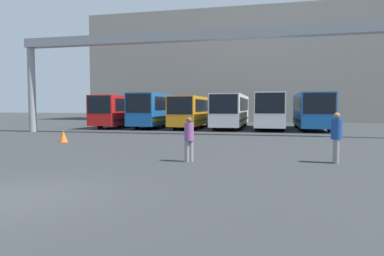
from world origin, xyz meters
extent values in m
plane|color=#2D3033|center=(0.00, 0.00, 0.00)|extent=(200.00, 200.00, 0.00)
cube|color=gray|center=(0.00, 47.99, 8.04)|extent=(43.49, 12.00, 16.09)
cylinder|color=gray|center=(-13.71, 18.28, 3.46)|extent=(0.60, 0.60, 6.92)
cube|color=gray|center=(0.00, 18.28, 7.27)|extent=(28.03, 0.80, 0.70)
cube|color=red|center=(-9.30, 26.42, 1.75)|extent=(2.45, 10.13, 2.79)
cube|color=black|center=(-9.30, 21.38, 2.26)|extent=(2.26, 0.06, 1.57)
cube|color=black|center=(-9.30, 26.42, 2.26)|extent=(2.48, 8.61, 1.17)
cube|color=black|center=(-9.30, 26.42, 0.85)|extent=(2.48, 9.62, 0.24)
cylinder|color=black|center=(-10.36, 23.59, 0.53)|extent=(0.28, 1.05, 1.05)
cylinder|color=black|center=(-8.23, 23.59, 0.53)|extent=(0.28, 1.05, 1.05)
cylinder|color=black|center=(-10.36, 29.26, 0.53)|extent=(0.28, 1.05, 1.05)
cylinder|color=black|center=(-8.23, 29.26, 0.53)|extent=(0.28, 1.05, 1.05)
cube|color=#1959A5|center=(-5.58, 26.85, 1.84)|extent=(2.51, 10.98, 2.97)
cube|color=black|center=(-5.58, 21.38, 2.39)|extent=(2.31, 0.06, 1.67)
cube|color=black|center=(-5.58, 26.85, 2.39)|extent=(2.54, 9.33, 1.25)
cube|color=orange|center=(-5.58, 26.85, 0.89)|extent=(2.54, 10.43, 0.24)
cylinder|color=black|center=(-6.67, 23.77, 0.53)|extent=(0.28, 1.07, 1.07)
cylinder|color=black|center=(-4.48, 23.77, 0.53)|extent=(0.28, 1.07, 1.07)
cylinder|color=black|center=(-6.67, 29.92, 0.53)|extent=(0.28, 1.07, 1.07)
cylinder|color=black|center=(-4.48, 29.92, 0.53)|extent=(0.28, 1.07, 1.07)
cube|color=orange|center=(-1.86, 26.52, 1.69)|extent=(2.42, 10.32, 2.69)
cube|color=black|center=(-1.86, 21.38, 2.19)|extent=(2.22, 0.06, 1.51)
cube|color=black|center=(-1.86, 26.52, 2.19)|extent=(2.45, 8.77, 1.13)
cube|color=#268C4C|center=(-1.86, 26.52, 0.83)|extent=(2.45, 9.80, 0.24)
cylinder|color=black|center=(-2.91, 23.63, 0.54)|extent=(0.28, 1.07, 1.07)
cylinder|color=black|center=(-0.81, 23.63, 0.54)|extent=(0.28, 1.07, 1.07)
cylinder|color=black|center=(-2.91, 29.41, 0.54)|extent=(0.28, 1.07, 1.07)
cylinder|color=black|center=(-0.81, 29.41, 0.54)|extent=(0.28, 1.07, 1.07)
cube|color=silver|center=(1.86, 27.46, 1.78)|extent=(2.56, 12.20, 2.86)
cube|color=black|center=(1.86, 21.38, 2.31)|extent=(2.36, 0.06, 1.60)
cube|color=black|center=(1.86, 27.46, 2.31)|extent=(2.59, 10.37, 1.20)
cube|color=#268C4C|center=(1.86, 27.46, 0.87)|extent=(2.59, 11.59, 0.24)
cylinder|color=black|center=(0.74, 24.04, 0.52)|extent=(0.28, 1.03, 1.03)
cylinder|color=black|center=(2.98, 24.04, 0.52)|extent=(0.28, 1.03, 1.03)
cylinder|color=black|center=(0.74, 30.87, 0.52)|extent=(0.28, 1.03, 1.03)
cylinder|color=black|center=(2.98, 30.87, 0.52)|extent=(0.28, 1.03, 1.03)
cube|color=silver|center=(5.58, 26.45, 1.82)|extent=(2.52, 10.17, 2.95)
cube|color=black|center=(5.58, 21.38, 2.37)|extent=(2.31, 0.06, 1.65)
cube|color=black|center=(5.58, 26.45, 2.37)|extent=(2.55, 8.65, 1.24)
cube|color=orange|center=(5.58, 26.45, 0.88)|extent=(2.55, 9.66, 0.24)
cylinder|color=black|center=(4.48, 23.60, 0.47)|extent=(0.28, 0.93, 0.93)
cylinder|color=black|center=(6.68, 23.60, 0.47)|extent=(0.28, 0.93, 0.93)
cylinder|color=black|center=(4.48, 29.29, 0.47)|extent=(0.28, 0.93, 0.93)
cylinder|color=black|center=(6.68, 29.29, 0.47)|extent=(0.28, 0.93, 0.93)
cube|color=#1959A5|center=(9.30, 26.42, 1.80)|extent=(2.60, 10.13, 2.89)
cube|color=black|center=(9.30, 21.38, 2.33)|extent=(2.39, 0.06, 1.62)
cube|color=black|center=(9.30, 26.42, 2.33)|extent=(2.63, 8.61, 1.21)
cube|color=black|center=(9.30, 26.42, 0.87)|extent=(2.63, 9.62, 0.24)
cylinder|color=black|center=(8.16, 23.59, 0.49)|extent=(0.28, 0.99, 0.99)
cylinder|color=black|center=(10.44, 23.59, 0.49)|extent=(0.28, 0.99, 0.99)
cylinder|color=black|center=(8.16, 29.26, 0.49)|extent=(0.28, 0.99, 0.99)
cylinder|color=black|center=(10.44, 29.26, 0.49)|extent=(0.28, 0.99, 0.99)
cylinder|color=gray|center=(2.72, 5.96, 0.40)|extent=(0.18, 0.18, 0.80)
cylinder|color=gray|center=(2.58, 5.88, 0.40)|extent=(0.18, 0.18, 0.80)
cylinder|color=#8C4C8C|center=(2.65, 5.92, 1.14)|extent=(0.35, 0.35, 0.67)
sphere|color=brown|center=(2.65, 5.92, 1.58)|extent=(0.22, 0.22, 0.22)
cylinder|color=gray|center=(7.98, 6.72, 0.44)|extent=(0.20, 0.20, 0.89)
cylinder|color=gray|center=(8.00, 6.89, 0.44)|extent=(0.20, 0.20, 0.89)
cylinder|color=navy|center=(7.99, 6.80, 1.25)|extent=(0.39, 0.39, 0.74)
sphere|color=#8C6647|center=(7.99, 6.80, 1.74)|extent=(0.24, 0.24, 0.24)
cone|color=orange|center=(-6.20, 11.26, 0.33)|extent=(0.50, 0.50, 0.66)
camera|label=1|loc=(5.61, -6.53, 2.07)|focal=32.00mm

